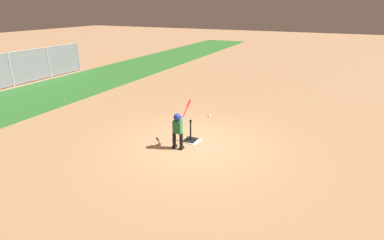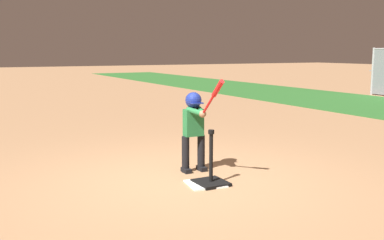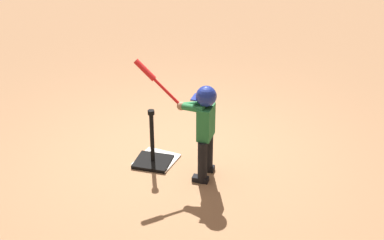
# 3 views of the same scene
# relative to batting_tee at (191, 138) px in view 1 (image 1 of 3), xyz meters

# --- Properties ---
(ground_plane) EXTENTS (90.00, 90.00, 0.00)m
(ground_plane) POSITION_rel_batting_tee_xyz_m (-0.25, -0.24, -0.10)
(ground_plane) COLOR #99704C
(grass_outfield_strip) EXTENTS (56.00, 4.63, 0.02)m
(grass_outfield_strip) POSITION_rel_batting_tee_xyz_m (-0.25, 8.67, -0.09)
(grass_outfield_strip) COLOR #286026
(grass_outfield_strip) RESTS_ON ground_plane
(home_plate) EXTENTS (0.50, 0.50, 0.02)m
(home_plate) POSITION_rel_batting_tee_xyz_m (-0.02, -0.07, -0.09)
(home_plate) COLOR white
(home_plate) RESTS_ON ground_plane
(batting_tee) EXTENTS (0.41, 0.37, 0.69)m
(batting_tee) POSITION_rel_batting_tee_xyz_m (0.00, 0.00, 0.00)
(batting_tee) COLOR black
(batting_tee) RESTS_ON ground_plane
(batter_child) EXTENTS (0.92, 0.35, 1.32)m
(batter_child) POSITION_rel_batting_tee_xyz_m (-0.62, 0.10, 0.60)
(batter_child) COLOR black
(batter_child) RESTS_ON ground_plane
(baseball) EXTENTS (0.07, 0.07, 0.07)m
(baseball) POSITION_rel_batting_tee_xyz_m (2.29, 0.32, -0.06)
(baseball) COLOR white
(baseball) RESTS_ON ground_plane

